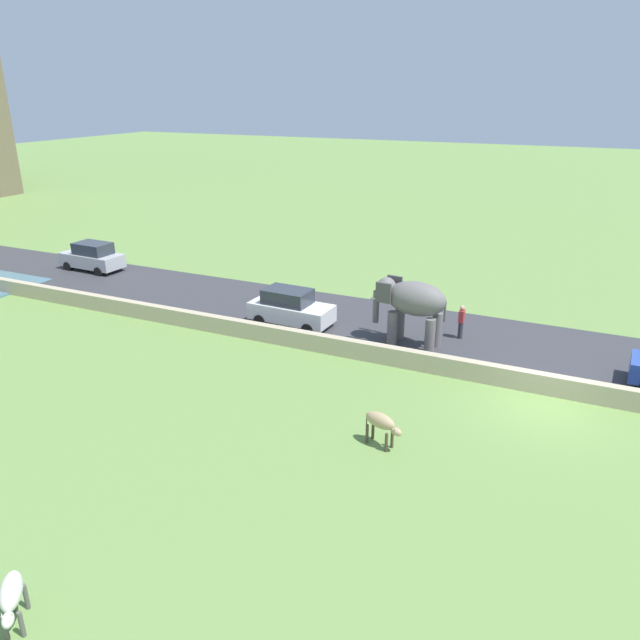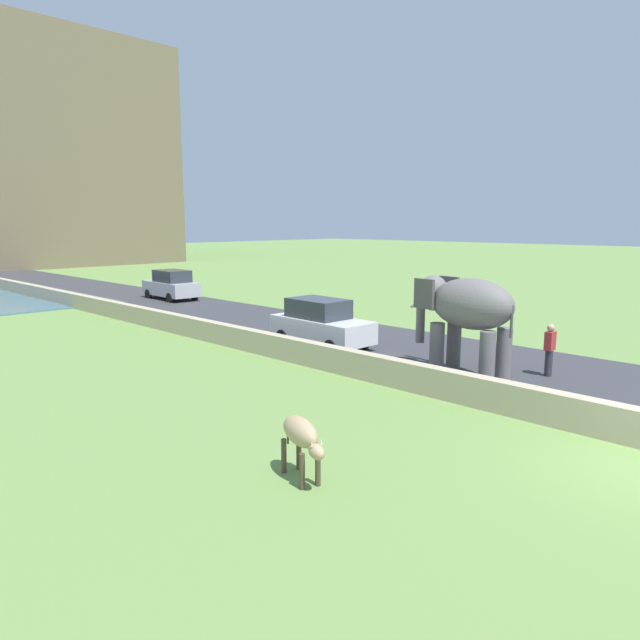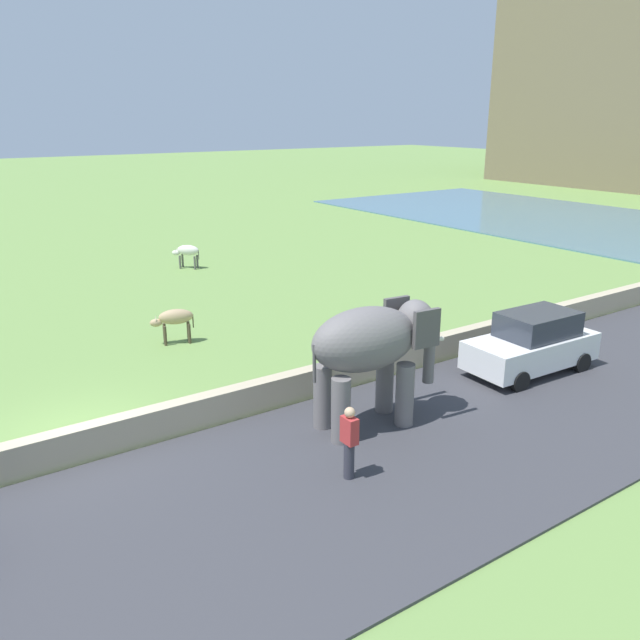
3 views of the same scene
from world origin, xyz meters
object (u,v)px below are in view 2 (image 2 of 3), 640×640
at_px(elephant, 465,310).
at_px(car_silver, 171,285).
at_px(person_beside_elephant, 550,349).
at_px(car_white, 321,323).
at_px(cow_tan, 302,436).

bearing_deg(elephant, car_silver, 81.69).
relative_size(person_beside_elephant, car_silver, 0.40).
bearing_deg(elephant, car_white, 90.19).
bearing_deg(car_silver, cow_tan, -116.27).
xyz_separation_m(elephant, person_beside_elephant, (1.65, -1.91, -1.16)).
bearing_deg(car_white, person_beside_elephant, -77.94).
bearing_deg(elephant, person_beside_elephant, -49.17).
height_order(elephant, car_white, elephant).
bearing_deg(car_white, elephant, -89.81).
distance_m(person_beside_elephant, cow_tan, 9.88).
height_order(car_silver, cow_tan, car_silver).
xyz_separation_m(car_silver, car_white, (-3.15, -15.50, 0.00)).
xyz_separation_m(person_beside_elephant, car_white, (-1.67, 7.82, 0.03)).
relative_size(elephant, person_beside_elephant, 2.17).
height_order(elephant, car_silver, elephant).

